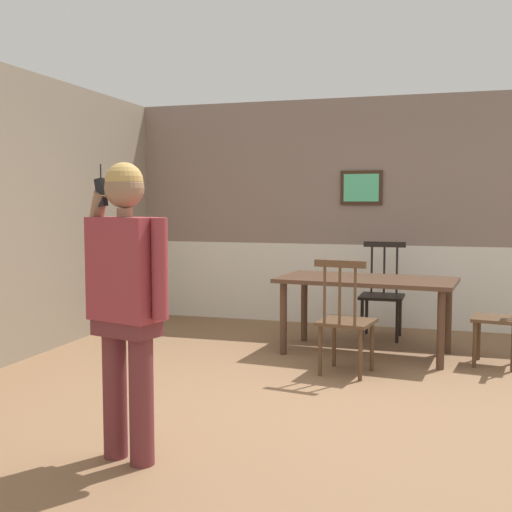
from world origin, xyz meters
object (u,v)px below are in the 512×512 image
(chair_near_window, at_px, (382,293))
(chair_by_doorway, at_px, (345,320))
(chair_at_table_head, at_px, (500,317))
(person_figure, at_px, (127,291))
(dining_table, at_px, (367,287))

(chair_near_window, distance_m, chair_by_doorway, 1.65)
(chair_at_table_head, xyz_separation_m, person_figure, (-2.22, -2.91, 0.54))
(chair_near_window, relative_size, person_figure, 0.61)
(dining_table, distance_m, chair_near_window, 0.84)
(dining_table, relative_size, chair_at_table_head, 1.87)
(chair_near_window, distance_m, chair_at_table_head, 1.49)
(person_figure, bearing_deg, chair_at_table_head, -111.84)
(dining_table, distance_m, person_figure, 3.20)
(chair_by_doorway, bearing_deg, person_figure, -103.23)
(chair_near_window, height_order, chair_at_table_head, chair_near_window)
(dining_table, distance_m, chair_by_doorway, 0.84)
(chair_by_doorway, bearing_deg, chair_near_window, 93.71)
(chair_by_doorway, height_order, chair_at_table_head, chair_by_doorway)
(dining_table, relative_size, chair_by_doorway, 1.75)
(chair_at_table_head, bearing_deg, chair_near_window, 59.48)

